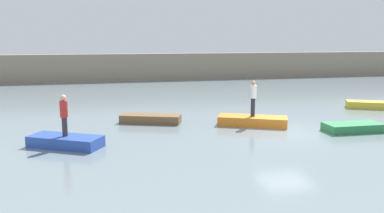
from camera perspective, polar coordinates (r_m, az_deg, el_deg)
ground_plane at (r=19.37m, az=13.55°, el=-3.67°), size 120.00×120.00×0.00m
embankment_wall at (r=42.69m, az=-1.49°, el=5.85°), size 80.00×1.20×2.84m
rowboat_blue at (r=17.13m, az=-17.94°, el=-4.86°), size 3.23×2.52×0.47m
rowboat_brown at (r=20.98m, az=-6.06°, el=-1.79°), size 3.33×2.06×0.44m
rowboat_orange at (r=20.47m, az=8.81°, el=-2.09°), size 3.67×2.59×0.48m
rowboat_green at (r=20.52m, az=22.40°, el=-2.82°), size 2.77×1.29×0.41m
rowboat_yellow at (r=27.68m, az=24.78°, el=0.21°), size 3.25×2.29×0.45m
person_white_shirt at (r=20.25m, az=8.90°, el=1.42°), size 0.32×0.32×1.84m
person_red_shirt at (r=16.87m, az=-18.16°, el=-0.91°), size 0.32×0.32×1.73m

